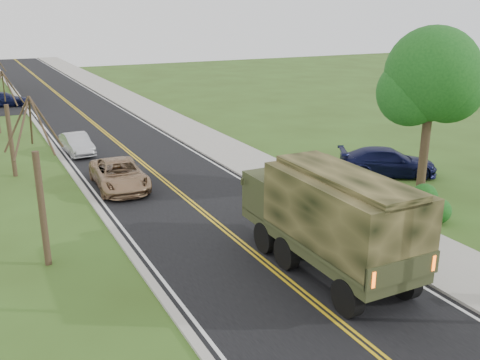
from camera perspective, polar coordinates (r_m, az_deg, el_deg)
road at (r=50.19m, az=-16.74°, el=6.96°), size 8.00×120.00×0.01m
curb_right at (r=51.07m, az=-12.15°, el=7.55°), size 0.30×120.00×0.12m
sidewalk_right at (r=51.54m, az=-10.26°, el=7.74°), size 3.20×120.00×0.10m
curb_left at (r=49.62m, az=-21.46°, el=6.42°), size 0.30×120.00×0.10m
leafy_tree at (r=27.38m, az=19.77°, el=9.88°), size 4.83×4.50×8.10m
bare_tree_a at (r=19.69m, az=-20.52°, el=-1.56°), size 1.93×2.26×6.08m
bare_tree_b at (r=31.32m, az=-23.35°, el=4.72°), size 1.83×2.14×5.73m
military_truck at (r=18.34m, az=9.58°, el=-3.57°), size 2.69×7.60×3.78m
suv_champagne at (r=27.93m, az=-12.75°, el=0.57°), size 2.66×5.30×1.44m
sedan_silver at (r=35.37m, az=-17.00°, el=3.71°), size 1.62×3.99×1.29m
pickup_navy at (r=30.42m, az=15.44°, el=1.87°), size 5.67×4.47×1.54m
lot_car_navy at (r=55.53m, az=-23.91°, el=7.87°), size 4.92×2.86×1.34m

